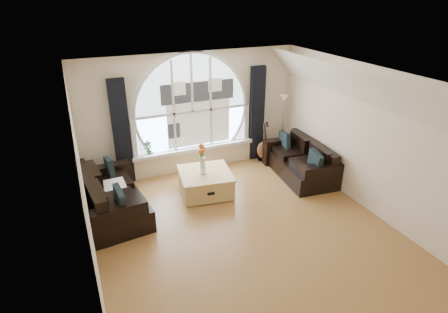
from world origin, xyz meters
TOP-DOWN VIEW (x-y plane):
  - ground at (0.00, 0.00)m, footprint 5.00×5.50m
  - ceiling at (0.00, 0.00)m, footprint 5.00×5.50m
  - wall_back at (0.00, 2.75)m, footprint 5.00×0.01m
  - wall_front at (0.00, -2.75)m, footprint 5.00×0.01m
  - wall_left at (-2.50, 0.00)m, footprint 0.01×5.50m
  - wall_right at (2.50, 0.00)m, footprint 0.01×5.50m
  - attic_slope at (2.20, 0.00)m, footprint 0.92×5.50m
  - arched_window at (0.00, 2.72)m, footprint 2.60×0.06m
  - window_sill at (0.00, 2.65)m, footprint 2.90×0.22m
  - window_frame at (0.00, 2.69)m, footprint 2.76×0.08m
  - neighbor_house at (0.15, 2.71)m, footprint 1.70×0.02m
  - curtain_left at (-1.60, 2.63)m, footprint 0.35×0.12m
  - curtain_right at (1.60, 2.63)m, footprint 0.35×0.12m
  - sofa_left at (-2.03, 1.41)m, footprint 1.17×1.99m
  - sofa_right at (2.05, 1.36)m, footprint 1.07×1.88m
  - coffee_chest at (-0.17, 1.49)m, footprint 1.18×1.18m
  - throw_blanket at (-2.05, 1.49)m, footprint 0.58×0.58m
  - vase_flowers at (-0.22, 1.48)m, footprint 0.24×0.24m
  - floor_lamp at (2.22, 2.44)m, footprint 0.24×0.24m
  - guitar at (1.67, 2.37)m, footprint 0.40×0.30m
  - potted_plant at (-1.07, 2.65)m, footprint 0.19×0.15m

SIDE VIEW (x-z plane):
  - ground at x=0.00m, z-range -0.01..0.01m
  - coffee_chest at x=-0.17m, z-range 0.00..0.51m
  - sofa_left at x=-2.03m, z-range -0.02..0.82m
  - sofa_right at x=2.05m, z-range 0.00..0.80m
  - throw_blanket at x=-2.05m, z-range 0.45..0.55m
  - window_sill at x=0.00m, z-range 0.47..0.55m
  - guitar at x=1.67m, z-range 0.00..1.06m
  - potted_plant at x=-1.07m, z-range 0.55..0.88m
  - floor_lamp at x=2.22m, z-range 0.00..1.60m
  - vase_flowers at x=-0.22m, z-range 0.51..1.21m
  - curtain_left at x=-1.60m, z-range 0.00..2.30m
  - curtain_right at x=1.60m, z-range 0.00..2.30m
  - wall_back at x=0.00m, z-range 0.00..2.70m
  - wall_front at x=0.00m, z-range 0.00..2.70m
  - wall_left at x=-2.50m, z-range 0.00..2.70m
  - wall_right at x=2.50m, z-range 0.00..2.70m
  - neighbor_house at x=0.15m, z-range 0.75..2.25m
  - arched_window at x=0.00m, z-range 0.55..2.70m
  - window_frame at x=0.00m, z-range 0.55..2.70m
  - attic_slope at x=2.20m, z-range 1.99..2.71m
  - ceiling at x=0.00m, z-range 2.70..2.71m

